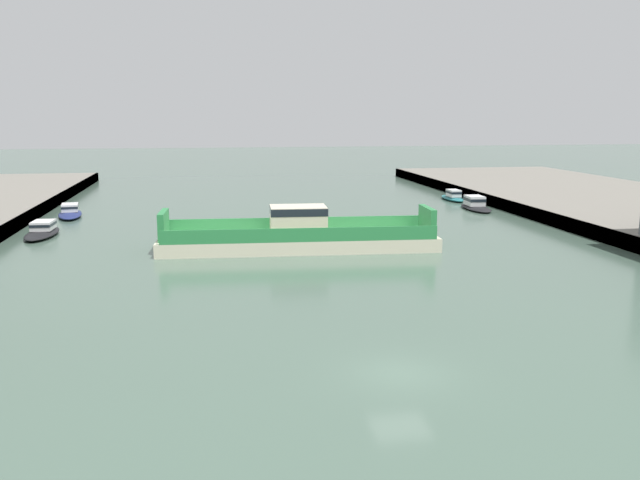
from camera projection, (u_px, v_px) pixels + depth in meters
ground_plane at (401, 373)px, 28.76m from camera, size 400.00×400.00×0.00m
chain_ferry at (298, 236)px, 55.04m from camera, size 22.86×6.89×3.55m
moored_boat_near_left at (70, 212)px, 72.46m from camera, size 3.37×7.53×1.36m
moored_boat_mid_left at (42, 231)px, 61.04m from camera, size 2.71×7.40×1.33m
moored_boat_far_left at (475, 204)px, 78.16m from camera, size 3.08×7.68×1.54m
moored_boat_far_right at (453, 196)px, 86.06m from camera, size 1.93×6.22×1.43m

